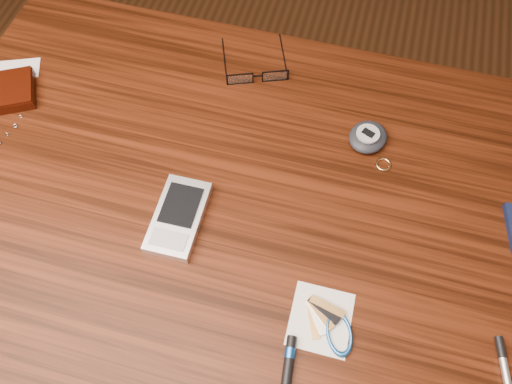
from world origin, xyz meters
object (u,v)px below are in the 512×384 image
eyeglasses (257,75)px  pedometer (368,137)px  notepad_keys (330,325)px  wallet_and_card (4,92)px  silver_pen (507,379)px  pda_phone (178,217)px  desk (230,222)px

eyeglasses → pedometer: 0.22m
pedometer → notepad_keys: (-0.00, -0.31, -0.01)m
eyeglasses → wallet_and_card: bearing=-159.9°
pedometer → silver_pen: (0.23, -0.32, -0.01)m
wallet_and_card → pda_phone: 0.39m
eyeglasses → pda_phone: size_ratio=1.12×
eyeglasses → silver_pen: 0.59m
silver_pen → wallet_and_card: bearing=163.3°
notepad_keys → eyeglasses: bearing=117.7°
pedometer → silver_pen: pedometer is taller
wallet_and_card → pedometer: bearing=6.3°
desk → pedometer: pedometer is taller
wallet_and_card → notepad_keys: wallet_and_card is taller
desk → pedometer: bearing=38.4°
desk → eyeglasses: bearing=93.7°
pda_phone → notepad_keys: pda_phone is taller
desk → silver_pen: size_ratio=8.05×
wallet_and_card → notepad_keys: bearing=-21.7°
desk → notepad_keys: notepad_keys is taller
eyeglasses → pedometer: (0.21, -0.08, 0.00)m
desk → notepad_keys: 0.27m
notepad_keys → pedometer: bearing=89.9°
eyeglasses → notepad_keys: bearing=-62.3°
pda_phone → silver_pen: size_ratio=1.03×
pda_phone → notepad_keys: (0.25, -0.10, -0.01)m
eyeglasses → pedometer: size_ratio=1.68×
eyeglasses → pda_phone: eyeglasses is taller
eyeglasses → notepad_keys: eyeglasses is taller
eyeglasses → notepad_keys: 0.44m
desk → eyeglasses: 0.26m
wallet_and_card → eyeglasses: bearing=20.1°
notepad_keys → silver_pen: bearing=-2.2°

